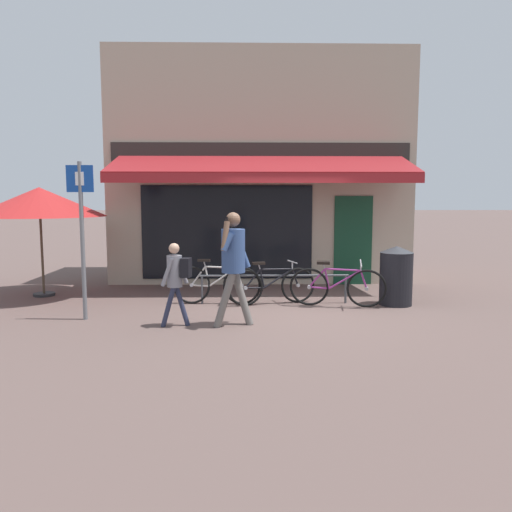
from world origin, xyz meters
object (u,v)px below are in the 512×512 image
object	(u,v)px
pedestrian_adult	(233,256)
litter_bin	(396,275)
bicycle_purple	(337,286)
parking_sign	(82,225)
cafe_parasol	(40,202)
bicycle_black	(272,285)
pedestrian_child	(176,274)
bicycle_silver	(216,284)

from	to	relation	value
pedestrian_adult	litter_bin	xyz separation A→B (m)	(3.08, 1.53, -0.56)
bicycle_purple	litter_bin	world-z (taller)	litter_bin
litter_bin	parking_sign	size ratio (longest dim) A/B	0.43
cafe_parasol	litter_bin	bearing A→B (deg)	-8.42
bicycle_black	bicycle_purple	world-z (taller)	bicycle_purple
pedestrian_adult	pedestrian_child	world-z (taller)	pedestrian_adult
bicycle_silver	pedestrian_adult	xyz separation A→B (m)	(0.37, -1.70, 0.74)
bicycle_silver	bicycle_black	bearing A→B (deg)	1.26
bicycle_purple	pedestrian_child	bearing A→B (deg)	-143.75
pedestrian_child	litter_bin	size ratio (longest dim) A/B	1.19
bicycle_silver	bicycle_purple	distance (m)	2.32
litter_bin	cafe_parasol	size ratio (longest dim) A/B	0.42
parking_sign	bicycle_black	bearing A→B (deg)	19.61
pedestrian_adult	cafe_parasol	bearing A→B (deg)	-25.61
litter_bin	bicycle_silver	bearing A→B (deg)	177.30
bicycle_silver	pedestrian_adult	distance (m)	1.89
bicycle_silver	bicycle_purple	bearing A→B (deg)	-3.83
bicycle_silver	litter_bin	world-z (taller)	litter_bin
litter_bin	cafe_parasol	distance (m)	7.35
bicycle_black	bicycle_purple	distance (m)	1.25
litter_bin	bicycle_black	bearing A→B (deg)	177.62
pedestrian_child	litter_bin	world-z (taller)	pedestrian_child
pedestrian_adult	pedestrian_child	bearing A→B (deg)	7.27
bicycle_silver	pedestrian_child	distance (m)	1.84
parking_sign	pedestrian_adult	bearing A→B (deg)	-10.84
pedestrian_adult	cafe_parasol	world-z (taller)	cafe_parasol
bicycle_silver	pedestrian_child	bearing A→B (deg)	-102.77
bicycle_silver	parking_sign	size ratio (longest dim) A/B	0.65
bicycle_black	litter_bin	size ratio (longest dim) A/B	1.51
pedestrian_child	parking_sign	xyz separation A→B (m)	(-1.62, 0.49, 0.76)
bicycle_black	bicycle_purple	xyz separation A→B (m)	(1.22, -0.28, 0.02)
cafe_parasol	parking_sign	bearing A→B (deg)	-53.98
bicycle_purple	cafe_parasol	size ratio (longest dim) A/B	0.67
bicycle_black	cafe_parasol	xyz separation A→B (m)	(-4.76, 0.96, 1.59)
litter_bin	parking_sign	distance (m)	5.80
bicycle_black	parking_sign	size ratio (longest dim) A/B	0.65
parking_sign	litter_bin	bearing A→B (deg)	10.61
bicycle_silver	litter_bin	bearing A→B (deg)	1.96
litter_bin	cafe_parasol	xyz separation A→B (m)	(-7.14, 1.06, 1.39)
bicycle_silver	bicycle_purple	size ratio (longest dim) A/B	0.95
pedestrian_adult	pedestrian_child	xyz separation A→B (m)	(-0.91, -0.00, -0.28)
parking_sign	bicycle_silver	bearing A→B (deg)	29.39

